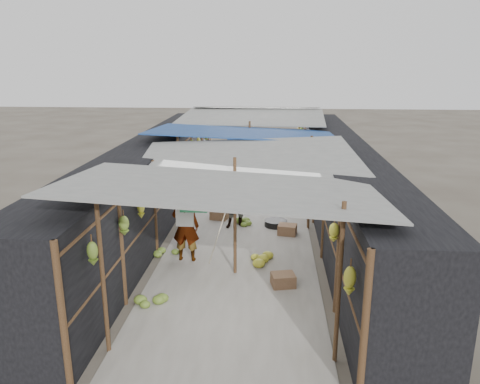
% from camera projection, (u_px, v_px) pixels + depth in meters
% --- Properties ---
extents(ground, '(80.00, 80.00, 0.00)m').
position_uv_depth(ground, '(220.00, 356.00, 7.42)').
color(ground, '#6B6356').
rests_on(ground, ground).
extents(aisle_slab, '(3.60, 16.00, 0.02)m').
position_uv_depth(aisle_slab, '(245.00, 221.00, 13.66)').
color(aisle_slab, '#9E998E').
rests_on(aisle_slab, ground).
extents(stall_left, '(1.40, 15.00, 2.30)m').
position_uv_depth(stall_left, '(152.00, 181.00, 13.53)').
color(stall_left, black).
rests_on(stall_left, ground).
extents(stall_right, '(1.40, 15.00, 2.30)m').
position_uv_depth(stall_right, '(340.00, 185.00, 13.17)').
color(stall_right, black).
rests_on(stall_right, ground).
extents(crate_near, '(0.54, 0.47, 0.28)m').
position_uv_depth(crate_near, '(283.00, 280.00, 9.65)').
color(crate_near, '#876145').
rests_on(crate_near, ground).
extents(crate_mid, '(0.54, 0.47, 0.29)m').
position_uv_depth(crate_mid, '(287.00, 230.00, 12.53)').
color(crate_mid, '#876145').
rests_on(crate_mid, ground).
extents(crate_back, '(0.56, 0.49, 0.31)m').
position_uv_depth(crate_back, '(219.00, 214.00, 13.75)').
color(crate_back, '#876145').
rests_on(crate_back, ground).
extents(black_basin, '(0.63, 0.63, 0.19)m').
position_uv_depth(black_basin, '(276.00, 223.00, 13.17)').
color(black_basin, black).
rests_on(black_basin, ground).
extents(vendor_elderly, '(0.63, 0.43, 1.70)m').
position_uv_depth(vendor_elderly, '(186.00, 226.00, 10.73)').
color(vendor_elderly, white).
rests_on(vendor_elderly, ground).
extents(shopper_blue, '(0.86, 0.74, 1.53)m').
position_uv_depth(shopper_blue, '(239.00, 202.00, 12.90)').
color(shopper_blue, '#1D4494').
rests_on(shopper_blue, ground).
extents(vendor_seated, '(0.32, 0.53, 0.80)m').
position_uv_depth(vendor_seated, '(297.00, 176.00, 17.34)').
color(vendor_seated, '#49453F').
rests_on(vendor_seated, ground).
extents(market_canopy, '(5.62, 15.20, 2.77)m').
position_uv_depth(market_canopy, '(247.00, 137.00, 13.33)').
color(market_canopy, brown).
rests_on(market_canopy, ground).
extents(hanging_bananas, '(3.96, 13.74, 0.79)m').
position_uv_depth(hanging_bananas, '(250.00, 164.00, 13.42)').
color(hanging_bananas, olive).
rests_on(hanging_bananas, ground).
extents(floor_bananas, '(3.62, 9.81, 0.35)m').
position_uv_depth(floor_bananas, '(233.00, 233.00, 12.24)').
color(floor_bananas, gold).
rests_on(floor_bananas, ground).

